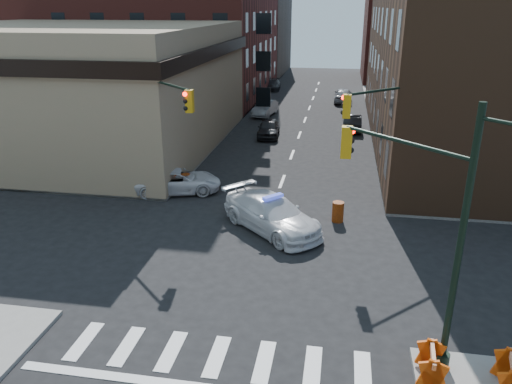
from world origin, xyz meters
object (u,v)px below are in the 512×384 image
at_px(parked_car_wnear, 269,128).
at_px(pedestrian_b, 119,179).
at_px(barrel_road, 338,212).
at_px(barricade_se_a, 431,365).
at_px(police_car, 272,214).
at_px(pickup, 178,181).
at_px(parked_car_enear, 352,122).
at_px(pedestrian_a, 138,160).
at_px(parked_car_wfar, 265,108).
at_px(barricade_nw_a, 166,182).
at_px(barrel_bank, 186,182).

relative_size(parked_car_wnear, pedestrian_b, 2.49).
distance_m(barrel_road, barricade_se_a, 11.62).
bearing_deg(police_car, pickup, 98.30).
xyz_separation_m(barrel_road, barricade_se_a, (2.88, -11.26, 0.10)).
relative_size(pickup, parked_car_wnear, 1.16).
height_order(parked_car_enear, barrel_road, parked_car_enear).
relative_size(pedestrian_a, pedestrian_b, 1.13).
height_order(police_car, pickup, police_car).
distance_m(pickup, parked_car_wfar, 22.30).
xyz_separation_m(police_car, barricade_se_a, (6.04, -9.65, -0.22)).
xyz_separation_m(pedestrian_b, barricade_nw_a, (2.43, 1.01, -0.40)).
relative_size(police_car, parked_car_wfar, 1.30).
xyz_separation_m(pickup, barrel_road, (9.32, -2.68, -0.17)).
xyz_separation_m(pickup, parked_car_enear, (10.16, 17.40, 0.03)).
bearing_deg(pickup, pedestrian_b, 92.03).
distance_m(pickup, barrel_road, 9.70).
height_order(pickup, pedestrian_b, pedestrian_b).
bearing_deg(pedestrian_a, barrel_bank, 13.29).
height_order(parked_car_wnear, parked_car_enear, parked_car_wnear).
relative_size(pickup, barricade_se_a, 3.94).
height_order(pickup, barrel_bank, pickup).
height_order(pedestrian_a, barricade_nw_a, pedestrian_a).
bearing_deg(parked_car_wfar, barrel_road, -65.66).
xyz_separation_m(parked_car_wnear, parked_car_enear, (6.86, 3.47, -0.01)).
height_order(barrel_road, barrel_bank, barrel_road).
relative_size(parked_car_wfar, barricade_nw_a, 3.63).
bearing_deg(parked_car_enear, pickup, 59.04).
bearing_deg(police_car, pedestrian_a, 98.53).
xyz_separation_m(police_car, parked_car_wnear, (-2.86, 18.21, -0.12)).
relative_size(pedestrian_a, barricade_se_a, 1.54).
bearing_deg(pedestrian_a, barricade_se_a, -7.00).
height_order(barrel_bank, barricade_nw_a, barricade_nw_a).
bearing_deg(police_car, barricade_nw_a, 101.53).
bearing_deg(parked_car_enear, police_car, 78.87).
relative_size(pedestrian_b, barrel_bank, 1.79).
relative_size(pedestrian_a, barricade_nw_a, 1.57).
relative_size(parked_car_wfar, barricade_se_a, 3.57).
xyz_separation_m(pedestrian_a, barricade_nw_a, (2.67, -2.35, -0.51)).
distance_m(barrel_road, barrel_bank, 9.57).
xyz_separation_m(pedestrian_a, barrel_bank, (3.67, -1.78, -0.64)).
relative_size(parked_car_enear, barrel_bank, 4.53).
distance_m(parked_car_wfar, barricade_nw_a, 22.43).
xyz_separation_m(police_car, pedestrian_b, (-9.29, 3.21, 0.16)).
bearing_deg(barricade_se_a, pedestrian_a, 48.96).
distance_m(police_car, parked_car_wfar, 26.88).
distance_m(parked_car_enear, barrel_road, 20.09).
distance_m(parked_car_wfar, barrel_road, 26.05).
distance_m(police_car, parked_car_enear, 22.04).
distance_m(parked_car_enear, barricade_nw_a, 20.56).
bearing_deg(barrel_road, pickup, 163.99).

